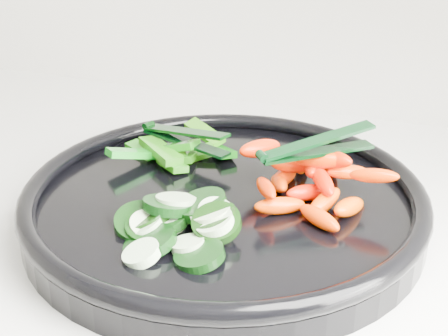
% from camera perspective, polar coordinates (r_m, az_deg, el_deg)
% --- Properties ---
extents(veggie_tray, '(0.49, 0.49, 0.04)m').
position_cam_1_polar(veggie_tray, '(0.58, 0.00, -3.07)').
color(veggie_tray, black).
rests_on(veggie_tray, counter).
extents(cucumber_pile, '(0.12, 0.13, 0.04)m').
position_cam_1_polar(cucumber_pile, '(0.53, -4.70, -4.92)').
color(cucumber_pile, black).
rests_on(cucumber_pile, veggie_tray).
extents(carrot_pile, '(0.15, 0.15, 0.06)m').
position_cam_1_polar(carrot_pile, '(0.58, 7.98, -0.82)').
color(carrot_pile, '#F74400').
rests_on(carrot_pile, veggie_tray).
extents(pepper_pile, '(0.13, 0.13, 0.04)m').
position_cam_1_polar(pepper_pile, '(0.66, -4.35, 1.54)').
color(pepper_pile, '#166709').
rests_on(pepper_pile, veggie_tray).
extents(tong_carrot, '(0.09, 0.09, 0.02)m').
position_cam_1_polar(tong_carrot, '(0.57, 8.24, 1.91)').
color(tong_carrot, black).
rests_on(tong_carrot, carrot_pile).
extents(tong_pepper, '(0.11, 0.05, 0.02)m').
position_cam_1_polar(tong_pepper, '(0.65, -3.80, 2.94)').
color(tong_pepper, black).
rests_on(tong_pepper, pepper_pile).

